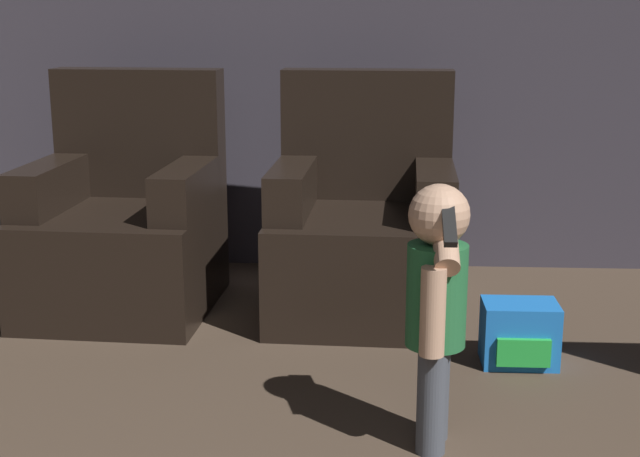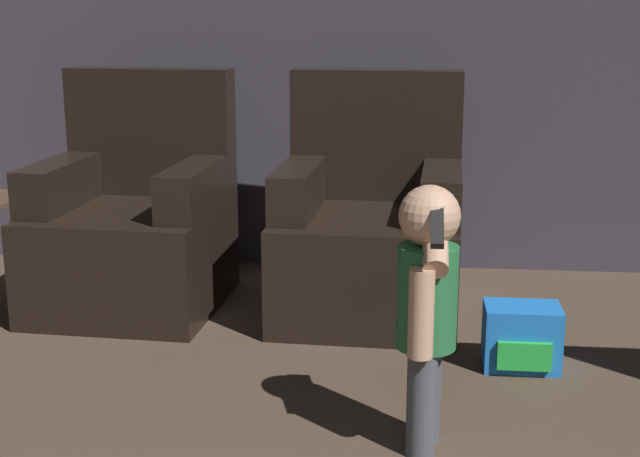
{
  "view_description": "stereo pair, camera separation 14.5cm",
  "coord_description": "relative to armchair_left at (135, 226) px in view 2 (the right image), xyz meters",
  "views": [
    {
      "loc": [
        0.32,
        0.04,
        1.29
      ],
      "look_at": [
        0.15,
        3.13,
        0.53
      ],
      "focal_mm": 50.0,
      "sensor_mm": 36.0,
      "label": 1
    },
    {
      "loc": [
        0.46,
        0.05,
        1.29
      ],
      "look_at": [
        0.15,
        3.13,
        0.53
      ],
      "focal_mm": 50.0,
      "sensor_mm": 36.0,
      "label": 2
    }
  ],
  "objects": [
    {
      "name": "person_toddler",
      "position": [
        1.27,
        -1.26,
        0.12
      ],
      "size": [
        0.18,
        0.32,
        0.81
      ],
      "rotation": [
        0.0,
        0.0,
        -1.73
      ],
      "color": "#474C56",
      "rests_on": "ground_plane"
    },
    {
      "name": "armchair_right",
      "position": [
        1.04,
        0.0,
        0.0
      ],
      "size": [
        0.8,
        0.84,
        1.03
      ],
      "rotation": [
        0.0,
        0.0,
        -0.04
      ],
      "color": "black",
      "rests_on": "ground_plane"
    },
    {
      "name": "wall_back",
      "position": [
        0.74,
        0.72,
        0.95
      ],
      "size": [
        8.4,
        0.05,
        2.6
      ],
      "color": "#3D3842",
      "rests_on": "ground_plane"
    },
    {
      "name": "armchair_left",
      "position": [
        0.0,
        0.0,
        0.0
      ],
      "size": [
        0.81,
        0.85,
        1.03
      ],
      "rotation": [
        0.0,
        0.0,
        -0.06
      ],
      "color": "black",
      "rests_on": "ground_plane"
    },
    {
      "name": "toy_backpack",
      "position": [
        1.63,
        -0.6,
        -0.24
      ],
      "size": [
        0.28,
        0.21,
        0.24
      ],
      "color": "blue",
      "rests_on": "ground_plane"
    }
  ]
}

